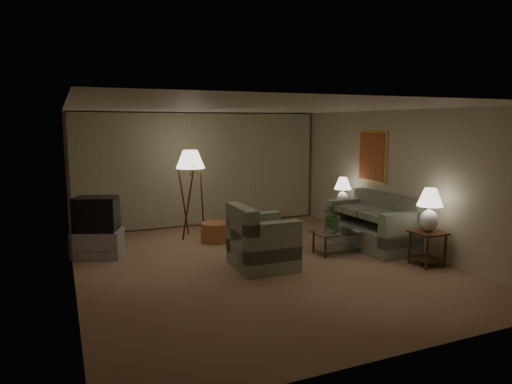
% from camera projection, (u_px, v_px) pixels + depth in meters
% --- Properties ---
extents(ground, '(7.00, 7.00, 0.00)m').
position_uv_depth(ground, '(259.00, 264.00, 7.99)').
color(ground, '#966E53').
rests_on(ground, ground).
extents(room_shell, '(6.04, 7.02, 2.72)m').
position_uv_depth(room_shell, '(230.00, 158.00, 9.10)').
color(room_shell, beige).
rests_on(room_shell, ground).
extents(sofa, '(1.94, 1.07, 0.83)m').
position_uv_depth(sofa, '(371.00, 227.00, 9.03)').
color(sofa, gray).
rests_on(sofa, ground).
extents(armchair, '(1.06, 1.01, 0.86)m').
position_uv_depth(armchair, '(263.00, 243.00, 7.73)').
color(armchair, gray).
rests_on(armchair, ground).
extents(side_table_near, '(0.51, 0.51, 0.60)m').
position_uv_depth(side_table_near, '(428.00, 242.00, 7.87)').
color(side_table_near, '#391A0F').
rests_on(side_table_near, ground).
extents(side_table_far, '(0.44, 0.37, 0.60)m').
position_uv_depth(side_table_far, '(342.00, 216.00, 10.23)').
color(side_table_far, '#391A0F').
rests_on(side_table_far, ground).
extents(table_lamp_near, '(0.44, 0.44, 0.75)m').
position_uv_depth(table_lamp_near, '(430.00, 206.00, 7.77)').
color(table_lamp_near, white).
rests_on(table_lamp_near, side_table_near).
extents(table_lamp_far, '(0.38, 0.38, 0.66)m').
position_uv_depth(table_lamp_far, '(343.00, 189.00, 10.14)').
color(table_lamp_far, white).
rests_on(table_lamp_far, side_table_far).
extents(coffee_table, '(1.03, 0.56, 0.41)m').
position_uv_depth(coffee_table, '(340.00, 239.00, 8.64)').
color(coffee_table, silver).
rests_on(coffee_table, ground).
extents(tv_cabinet, '(1.22, 1.11, 0.50)m').
position_uv_depth(tv_cabinet, '(98.00, 244.00, 8.36)').
color(tv_cabinet, '#A3A3A5').
rests_on(tv_cabinet, ground).
extents(crt_tv, '(1.08, 1.01, 0.62)m').
position_uv_depth(crt_tv, '(96.00, 214.00, 8.28)').
color(crt_tv, black).
rests_on(crt_tv, tv_cabinet).
extents(floor_lamp, '(0.61, 0.61, 1.88)m').
position_uv_depth(floor_lamp, '(191.00, 192.00, 9.74)').
color(floor_lamp, '#391A0F').
rests_on(floor_lamp, ground).
extents(ottoman, '(0.76, 0.76, 0.40)m').
position_uv_depth(ottoman, '(215.00, 232.00, 9.48)').
color(ottoman, '#A35F37').
rests_on(ottoman, ground).
extents(vase, '(0.17, 0.17, 0.14)m').
position_uv_depth(vase, '(333.00, 228.00, 8.55)').
color(vase, white).
rests_on(vase, coffee_table).
extents(flowers, '(0.43, 0.38, 0.48)m').
position_uv_depth(flowers, '(334.00, 212.00, 8.50)').
color(flowers, '#3A7232').
rests_on(flowers, vase).
extents(book, '(0.20, 0.25, 0.02)m').
position_uv_depth(book, '(354.00, 231.00, 8.63)').
color(book, olive).
rests_on(book, coffee_table).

